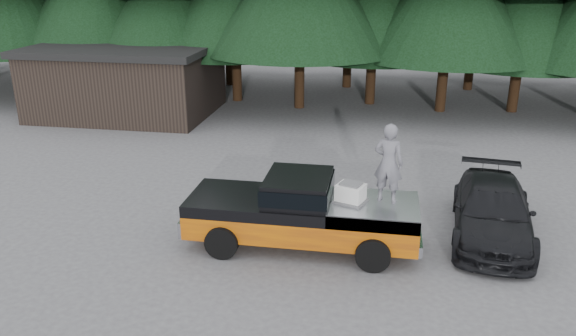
% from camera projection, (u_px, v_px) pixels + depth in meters
% --- Properties ---
extents(ground, '(120.00, 120.00, 0.00)m').
position_uv_depth(ground, '(254.00, 238.00, 15.00)').
color(ground, '#48474A').
rests_on(ground, ground).
extents(pickup_truck, '(6.00, 2.04, 1.33)m').
position_uv_depth(pickup_truck, '(302.00, 222.00, 14.38)').
color(pickup_truck, '#BF5C03').
rests_on(pickup_truck, ground).
extents(truck_cab, '(1.66, 1.90, 0.59)m').
position_uv_depth(truck_cab, '(298.00, 187.00, 14.07)').
color(truck_cab, black).
rests_on(truck_cab, pickup_truck).
extents(air_compressor, '(0.79, 0.72, 0.44)m').
position_uv_depth(air_compressor, '(351.00, 194.00, 13.84)').
color(air_compressor, silver).
rests_on(air_compressor, pickup_truck).
extents(man_on_bed, '(0.83, 0.66, 2.00)m').
position_uv_depth(man_on_bed, '(389.00, 163.00, 13.65)').
color(man_on_bed, '#5D5C64').
rests_on(man_on_bed, pickup_truck).
extents(parked_car, '(2.54, 5.12, 1.43)m').
position_uv_depth(parked_car, '(492.00, 211.00, 14.90)').
color(parked_car, black).
rests_on(parked_car, ground).
extents(utility_building, '(8.40, 6.40, 3.30)m').
position_uv_depth(utility_building, '(127.00, 79.00, 26.98)').
color(utility_building, black).
rests_on(utility_building, ground).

